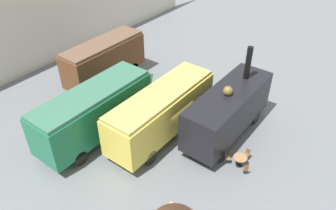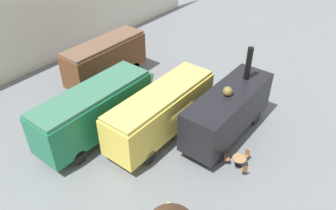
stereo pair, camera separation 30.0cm
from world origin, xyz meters
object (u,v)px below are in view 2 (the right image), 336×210
Objects in this scene: passenger_coach_vintage at (161,110)px; visitor_person at (209,113)px; steam_locomotive at (228,110)px; cafe_table_near at (239,160)px; passenger_coach_wooden at (106,58)px; streamlined_locomotive at (103,104)px; cafe_chair_0 at (244,170)px.

passenger_coach_vintage is 3.96m from visitor_person.
cafe_table_near is (-2.28, -2.30, -1.58)m from steam_locomotive.
passenger_coach_wooden reaches higher than streamlined_locomotive.
passenger_coach_wooden is at bearing 91.16° from steam_locomotive.
steam_locomotive is (0.24, -11.94, -0.19)m from passenger_coach_wooden.
passenger_coach_vintage is 5.46× the size of visitor_person.
cafe_table_near is 0.53× the size of visitor_person.
cafe_chair_0 is at bearing -127.95° from cafe_table_near.
cafe_table_near is (-2.04, -14.24, -1.78)m from passenger_coach_wooden.
cafe_table_near is (2.63, -9.52, -1.62)m from streamlined_locomotive.
cafe_chair_0 is at bearing -124.28° from visitor_person.
cafe_chair_0 is 5.64m from visitor_person.
streamlined_locomotive is 12.17× the size of cafe_table_near.
passenger_coach_vintage is (-2.62, -8.33, -0.22)m from passenger_coach_wooden.
streamlined_locomotive is at bearing 119.58° from passenger_coach_vintage.
streamlined_locomotive is at bearing 133.81° from visitor_person.
streamlined_locomotive is (-4.67, -4.72, -0.16)m from passenger_coach_wooden.
passenger_coach_wooden is at bearing 28.25° from cafe_chair_0.
passenger_coach_wooden is 14.50m from cafe_table_near.
passenger_coach_vintage is 6.76m from cafe_chair_0.
visitor_person is (0.63, -10.24, -1.45)m from passenger_coach_wooden.
steam_locomotive is at bearing -5.46° from cafe_chair_0.
steam_locomotive is (4.91, -7.23, -0.03)m from streamlined_locomotive.
steam_locomotive is at bearing -88.84° from passenger_coach_wooden.
cafe_table_near is at bearing 0.00° from cafe_chair_0.
steam_locomotive reaches higher than streamlined_locomotive.
streamlined_locomotive is 1.32× the size of steam_locomotive.
cafe_table_near is 0.82m from cafe_chair_0.
cafe_table_near is at bearing -98.15° from passenger_coach_wooden.
cafe_table_near is 1.02× the size of cafe_chair_0.
steam_locomotive is 4.38m from cafe_chair_0.
passenger_coach_wooden reaches higher than cafe_chair_0.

